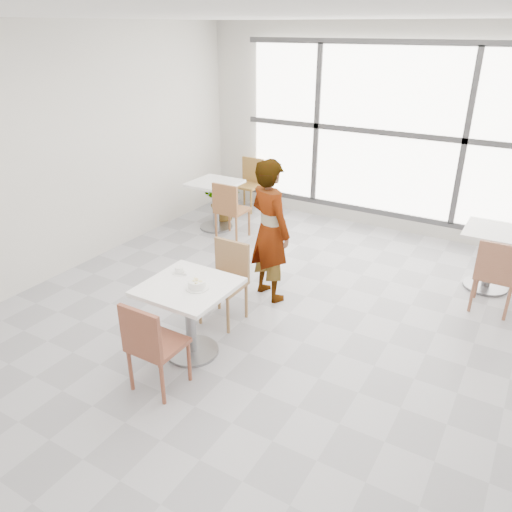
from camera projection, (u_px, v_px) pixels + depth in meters
The scene contains 17 objects.
floor at pixel (271, 332), 5.21m from camera, with size 7.00×7.00×0.00m, color #9E9EA5.
ceiling at pixel (275, 15), 3.95m from camera, with size 7.00×7.00×0.00m, color white.
wall_back at pixel (388, 132), 7.31m from camera, with size 6.00×6.00×0.00m, color silver.
wall_left at pixel (55, 156), 5.97m from camera, with size 7.00×7.00×0.00m, color silver.
window at pixel (386, 132), 7.26m from camera, with size 4.60×0.07×2.52m.
main_table at pixel (189, 306), 4.67m from camera, with size 0.80×0.80×0.75m.
chair_near at pixel (151, 342), 4.18m from camera, with size 0.42×0.42×0.87m.
chair_far at pixel (227, 276), 5.28m from camera, with size 0.42×0.42×0.87m.
oatmeal_bowl at pixel (197, 284), 4.49m from camera, with size 0.21×0.21×0.09m.
coffee_cup at pixel (179, 271), 4.77m from camera, with size 0.16×0.13×0.07m.
person at pixel (270, 231), 5.58m from camera, with size 0.60×0.40×1.65m, color black.
bg_table_left at pixel (215, 198), 7.69m from camera, with size 0.70×0.70×0.75m.
bg_table_right at pixel (493, 251), 5.90m from camera, with size 0.70×0.70×0.75m.
bg_chair_left_near at pixel (229, 207), 7.28m from camera, with size 0.42×0.42×0.87m.
bg_chair_left_far at pixel (250, 180), 8.54m from camera, with size 0.42×0.42×0.87m.
bg_chair_right_near at pixel (496, 272), 5.37m from camera, with size 0.42×0.42×0.87m.
plant_left at pixel (225, 201), 8.06m from camera, with size 0.59×0.51×0.65m, color #4F844B.
Camera 1 is at (2.11, -3.85, 2.92)m, focal length 34.84 mm.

